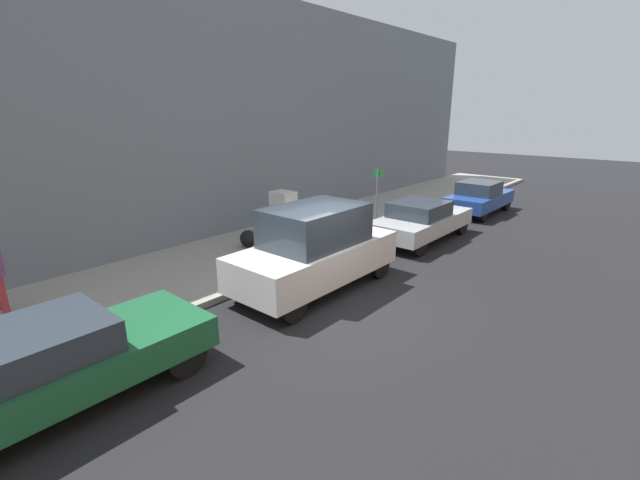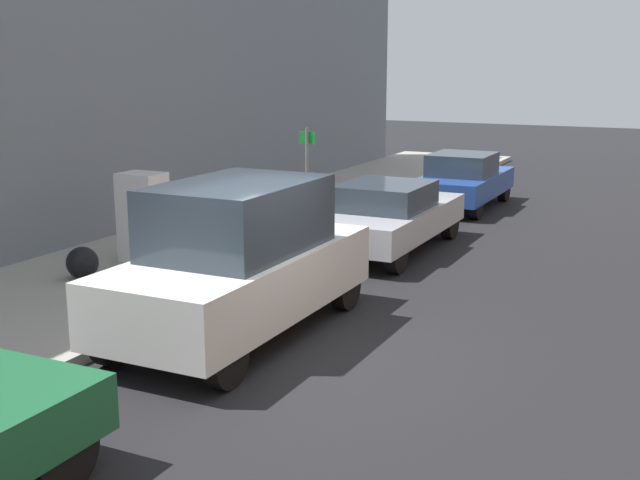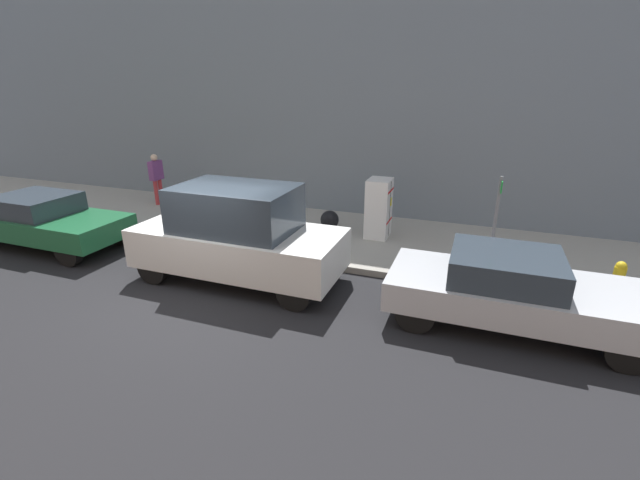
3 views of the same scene
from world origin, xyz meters
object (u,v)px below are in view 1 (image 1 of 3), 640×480
(street_sign_post, at_px, (377,196))
(parked_sedan_green, at_px, (54,363))
(trash_bag, at_px, (248,238))
(parked_van_white, at_px, (315,249))
(fire_hydrant, at_px, (408,209))
(discarded_refrigerator, at_px, (284,215))
(parked_hatchback_blue, at_px, (479,197))
(parked_sedan_silver, at_px, (421,220))

(street_sign_post, distance_m, parked_sedan_green, 11.37)
(trash_bag, relative_size, parked_van_white, 0.12)
(fire_hydrant, relative_size, trash_bag, 1.40)
(discarded_refrigerator, xyz_separation_m, parked_hatchback_blue, (3.49, 8.66, -0.24))
(street_sign_post, bearing_deg, fire_hydrant, 90.85)
(trash_bag, bearing_deg, street_sign_post, 65.02)
(fire_hydrant, height_order, parked_van_white, parked_van_white)
(trash_bag, distance_m, parked_sedan_green, 7.78)
(fire_hydrant, bearing_deg, parked_hatchback_blue, 63.96)
(parked_sedan_silver, bearing_deg, trash_bag, -127.55)
(parked_van_white, bearing_deg, fire_hydrant, 102.14)
(trash_bag, distance_m, parked_hatchback_blue, 10.77)
(discarded_refrigerator, height_order, fire_hydrant, discarded_refrigerator)
(trash_bag, height_order, parked_van_white, parked_van_white)
(parked_sedan_silver, xyz_separation_m, parked_hatchback_blue, (0.00, 5.39, -0.00))
(street_sign_post, height_order, parked_sedan_silver, street_sign_post)
(parked_hatchback_blue, bearing_deg, parked_sedan_silver, -90.00)
(parked_sedan_green, height_order, parked_van_white, parked_van_white)
(discarded_refrigerator, height_order, street_sign_post, street_sign_post)
(discarded_refrigerator, distance_m, parked_hatchback_blue, 9.33)
(street_sign_post, xyz_separation_m, parked_van_white, (1.61, -5.23, -0.38))
(parked_van_white, xyz_separation_m, parked_sedan_silver, (-0.00, 5.60, -0.34))
(street_sign_post, relative_size, parked_sedan_silver, 0.51)
(parked_van_white, bearing_deg, parked_hatchback_blue, 90.00)
(parked_van_white, distance_m, parked_hatchback_blue, 11.00)
(parked_van_white, height_order, parked_sedan_silver, parked_van_white)
(parked_sedan_green, height_order, parked_hatchback_blue, parked_hatchback_blue)
(parked_sedan_green, bearing_deg, discarded_refrigerator, 112.68)
(parked_sedan_green, distance_m, parked_van_white, 6.01)
(parked_sedan_green, xyz_separation_m, parked_van_white, (0.00, 6.00, 0.32))
(street_sign_post, height_order, parked_hatchback_blue, street_sign_post)
(fire_hydrant, xyz_separation_m, parked_sedan_green, (1.64, -13.64, 0.20))
(discarded_refrigerator, distance_m, parked_van_white, 4.20)
(fire_hydrant, bearing_deg, parked_sedan_silver, -51.05)
(fire_hydrant, distance_m, parked_van_white, 7.82)
(discarded_refrigerator, bearing_deg, parked_sedan_green, -67.32)
(trash_bag, bearing_deg, parked_sedan_green, -62.08)
(parked_van_white, relative_size, parked_hatchback_blue, 1.14)
(parked_sedan_silver, distance_m, parked_hatchback_blue, 5.39)
(street_sign_post, xyz_separation_m, parked_sedan_green, (1.61, -11.23, -0.70))
(fire_hydrant, distance_m, parked_sedan_green, 13.74)
(street_sign_post, height_order, fire_hydrant, street_sign_post)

